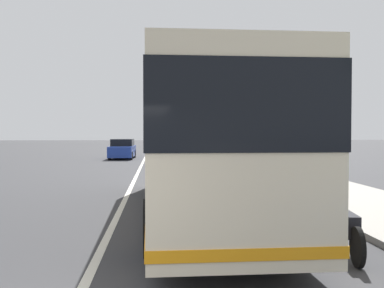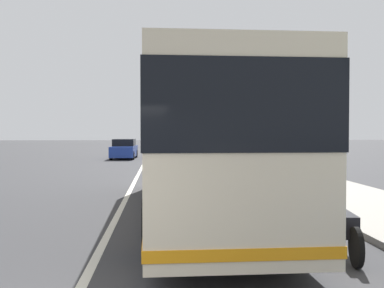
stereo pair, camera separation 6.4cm
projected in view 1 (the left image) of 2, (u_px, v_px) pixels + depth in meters
name	position (u px, v px, depth m)	size (l,w,h in m)	color
sidewalk_curb	(352.00, 200.00, 13.90)	(110.00, 3.60, 0.14)	#9E998E
lane_divider_line	(123.00, 205.00, 13.39)	(110.00, 0.16, 0.01)	silver
coach_bus	(198.00, 138.00, 11.64)	(12.07, 2.85, 3.40)	beige
motorcycle_nearest_curb	(344.00, 227.00, 7.99)	(2.22, 0.39, 1.27)	black
motorcycle_by_tree	(301.00, 202.00, 10.74)	(2.36, 0.36, 1.26)	black
car_side_street	(170.00, 147.00, 41.01)	(4.72, 2.14, 1.57)	navy
car_oncoming	(184.00, 155.00, 28.22)	(4.36, 1.94, 1.46)	silver
car_far_distant	(122.00, 149.00, 36.01)	(4.66, 1.95, 1.55)	navy
utility_pole	(281.00, 106.00, 23.47)	(0.27, 0.27, 6.92)	slate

